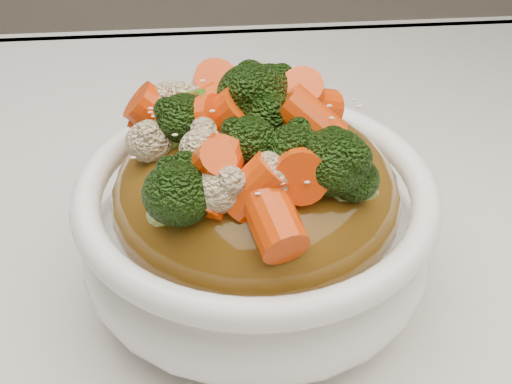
{
  "coord_description": "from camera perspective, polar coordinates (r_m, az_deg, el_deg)",
  "views": [
    {
      "loc": [
        -0.05,
        -0.36,
        1.09
      ],
      "look_at": [
        -0.02,
        -0.01,
        0.83
      ],
      "focal_mm": 50.0,
      "sensor_mm": 36.0,
      "label": 1
    }
  ],
  "objects": [
    {
      "name": "carrots",
      "position": [
        0.4,
        -0.0,
        6.95
      ],
      "size": [
        0.22,
        0.22,
        0.05
      ],
      "primitive_type": null,
      "rotation": [
        0.0,
        0.0,
        0.3
      ],
      "color": "#DB3E07",
      "rests_on": "sauce_base"
    },
    {
      "name": "broccoli",
      "position": [
        0.4,
        -0.0,
        6.82
      ],
      "size": [
        0.22,
        0.22,
        0.05
      ],
      "primitive_type": null,
      "rotation": [
        0.0,
        0.0,
        0.3
      ],
      "color": "black",
      "rests_on": "sauce_base"
    },
    {
      "name": "tablecloth",
      "position": [
        0.51,
        2.33,
        -8.09
      ],
      "size": [
        1.2,
        0.8,
        0.04
      ],
      "primitive_type": "cube",
      "color": "silver",
      "rests_on": "dining_table"
    },
    {
      "name": "cauliflower",
      "position": [
        0.41,
        -0.0,
        6.57
      ],
      "size": [
        0.22,
        0.22,
        0.04
      ],
      "primitive_type": null,
      "rotation": [
        0.0,
        0.0,
        0.3
      ],
      "color": "beige",
      "rests_on": "sauce_base"
    },
    {
      "name": "bowl",
      "position": [
        0.46,
        0.0,
        -3.34
      ],
      "size": [
        0.28,
        0.28,
        0.09
      ],
      "primitive_type": null,
      "rotation": [
        0.0,
        0.0,
        0.3
      ],
      "color": "white",
      "rests_on": "tablecloth"
    },
    {
      "name": "sauce_base",
      "position": [
        0.44,
        -0.0,
        -0.32
      ],
      "size": [
        0.22,
        0.22,
        0.1
      ],
      "primitive_type": "ellipsoid",
      "rotation": [
        0.0,
        0.0,
        0.3
      ],
      "color": "brown",
      "rests_on": "bowl"
    },
    {
      "name": "sesame_seeds",
      "position": [
        0.4,
        -0.0,
        7.07
      ],
      "size": [
        0.2,
        0.2,
        0.01
      ],
      "primitive_type": null,
      "rotation": [
        0.0,
        0.0,
        0.3
      ],
      "color": "beige",
      "rests_on": "sauce_base"
    },
    {
      "name": "scallions",
      "position": [
        0.4,
        0.0,
        7.07
      ],
      "size": [
        0.17,
        0.17,
        0.02
      ],
      "primitive_type": null,
      "rotation": [
        0.0,
        0.0,
        0.3
      ],
      "color": "#3C751B",
      "rests_on": "sauce_base"
    }
  ]
}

